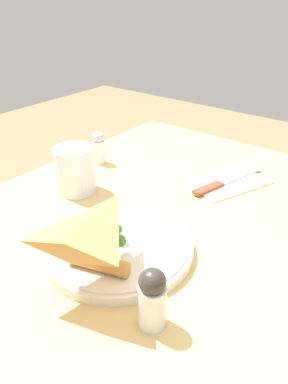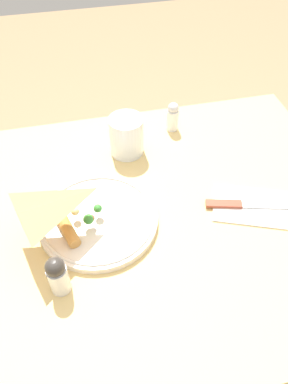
{
  "view_description": "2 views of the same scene",
  "coord_description": "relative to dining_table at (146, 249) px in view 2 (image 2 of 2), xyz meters",
  "views": [
    {
      "loc": [
        -0.46,
        -0.33,
        1.13
      ],
      "look_at": [
        0.02,
        0.05,
        0.78
      ],
      "focal_mm": 35.0,
      "sensor_mm": 36.0,
      "label": 1
    },
    {
      "loc": [
        -0.12,
        -0.48,
        1.36
      ],
      "look_at": [
        0.0,
        0.04,
        0.77
      ],
      "focal_mm": 35.0,
      "sensor_mm": 36.0,
      "label": 2
    }
  ],
  "objects": [
    {
      "name": "napkin_folded",
      "position": [
        0.23,
        -0.03,
        0.13
      ],
      "size": [
        0.2,
        0.16,
        0.0
      ],
      "rotation": [
        0.0,
        0.0,
        -0.37
      ],
      "color": "white",
      "rests_on": "dining_table"
    },
    {
      "name": "ground_plane",
      "position": [
        0.0,
        0.0,
        -0.61
      ],
      "size": [
        6.0,
        6.0,
        0.0
      ],
      "primitive_type": "plane",
      "color": "#997A56"
    },
    {
      "name": "milk_glass",
      "position": [
        -0.0,
        0.21,
        0.17
      ],
      "size": [
        0.08,
        0.08,
        0.1
      ],
      "color": "white",
      "rests_on": "dining_table"
    },
    {
      "name": "salt_shaker",
      "position": [
        0.13,
        0.28,
        0.17
      ],
      "size": [
        0.03,
        0.03,
        0.08
      ],
      "color": "white",
      "rests_on": "dining_table"
    },
    {
      "name": "plate_pizza",
      "position": [
        -0.1,
        0.01,
        0.14
      ],
      "size": [
        0.25,
        0.25,
        0.05
      ],
      "color": "silver",
      "rests_on": "dining_table"
    },
    {
      "name": "butter_knife",
      "position": [
        0.22,
        -0.02,
        0.13
      ],
      "size": [
        0.21,
        0.07,
        0.01
      ],
      "rotation": [
        0.0,
        0.0,
        -0.26
      ],
      "color": "#99422D",
      "rests_on": "napkin_folded"
    },
    {
      "name": "dining_table",
      "position": [
        0.0,
        0.0,
        0.0
      ],
      "size": [
        0.95,
        0.73,
        0.74
      ],
      "color": "#DBB770",
      "rests_on": "ground_plane"
    },
    {
      "name": "pepper_shaker",
      "position": [
        -0.19,
        -0.13,
        0.17
      ],
      "size": [
        0.04,
        0.04,
        0.09
      ],
      "color": "silver",
      "rests_on": "dining_table"
    }
  ]
}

